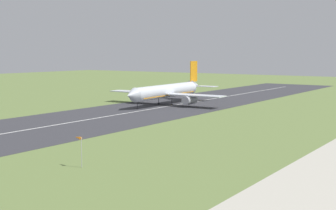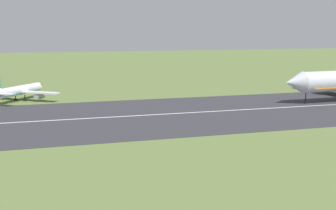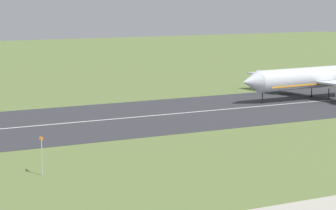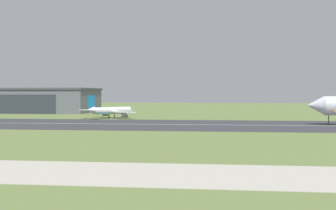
% 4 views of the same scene
% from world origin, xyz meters
% --- Properties ---
extents(ground_plane, '(735.04, 735.04, 0.00)m').
position_xyz_m(ground_plane, '(0.00, 55.41, 0.00)').
color(ground_plane, olive).
extents(taxiway_road, '(371.28, 15.85, 0.05)m').
position_xyz_m(taxiway_road, '(0.00, 27.01, 0.03)').
color(taxiway_road, '#B2AD9E').
rests_on(taxiway_road, ground_plane).
extents(airplane_landing, '(53.71, 54.26, 17.93)m').
position_xyz_m(airplane_landing, '(93.81, 115.13, 5.56)').
color(airplane_landing, silver).
rests_on(airplane_landing, ground_plane).
extents(windsock_pole, '(1.01, 2.25, 5.89)m').
position_xyz_m(windsock_pole, '(-4.31, 67.89, 5.23)').
color(windsock_pole, '#B7B7BC').
rests_on(windsock_pole, ground_plane).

